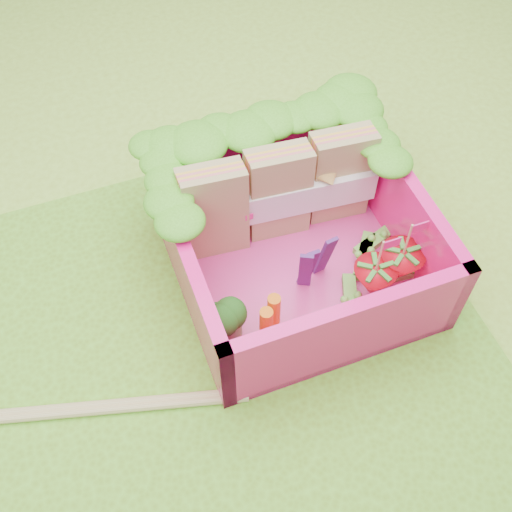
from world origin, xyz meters
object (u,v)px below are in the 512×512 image
at_px(bento_box, 297,241).
at_px(sandwich_stack, 279,193).
at_px(chopsticks, 20,415).
at_px(strawberry_left, 373,281).
at_px(broccoli, 230,317).
at_px(strawberry_right, 399,266).

height_order(bento_box, sandwich_stack, sandwich_stack).
relative_size(bento_box, chopsticks, 0.57).
bearing_deg(strawberry_left, sandwich_stack, 116.41).
bearing_deg(broccoli, chopsticks, -177.39).
xyz_separation_m(broccoli, strawberry_left, (0.79, -0.03, -0.04)).
xyz_separation_m(sandwich_stack, strawberry_right, (0.48, -0.58, -0.17)).
bearing_deg(bento_box, chopsticks, -168.05).
height_order(strawberry_left, chopsticks, strawberry_left).
bearing_deg(bento_box, sandwich_stack, 88.93).
bearing_deg(sandwich_stack, strawberry_left, -63.59).
bearing_deg(strawberry_right, chopsticks, -178.53).
relative_size(sandwich_stack, strawberry_left, 2.37).
bearing_deg(strawberry_right, broccoli, -179.84).
bearing_deg(sandwich_stack, strawberry_right, -50.24).
height_order(strawberry_left, strawberry_right, strawberry_right).
bearing_deg(strawberry_right, sandwich_stack, 129.76).
distance_m(broccoli, strawberry_left, 0.80).
bearing_deg(broccoli, strawberry_left, -2.35).
height_order(sandwich_stack, strawberry_left, sandwich_stack).
height_order(bento_box, chopsticks, bento_box).
distance_m(sandwich_stack, broccoli, 0.77).
relative_size(broccoli, strawberry_right, 0.66).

